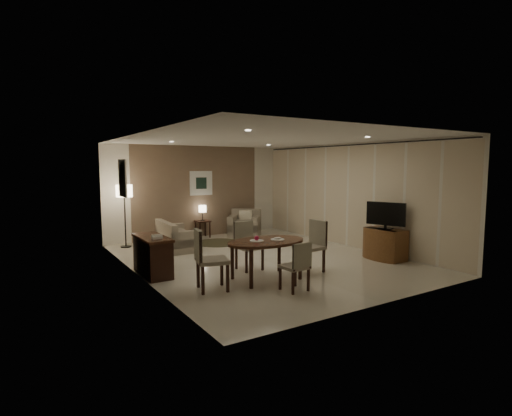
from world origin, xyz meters
TOP-DOWN VIEW (x-y plane):
  - room_shell at (0.00, 0.40)m, footprint 5.50×7.00m
  - taupe_accent at (0.00, 3.48)m, footprint 3.96×0.03m
  - curtain_wall at (2.68, 0.00)m, footprint 0.08×6.70m
  - curtain_rod at (2.68, 0.00)m, footprint 0.03×6.80m
  - art_back_frame at (0.10, 3.46)m, footprint 0.72×0.03m
  - art_back_canvas at (0.10, 3.44)m, footprint 0.34×0.01m
  - art_left_frame at (-2.72, 1.20)m, footprint 0.03×0.60m
  - art_left_canvas at (-2.71, 1.20)m, footprint 0.01×0.46m
  - downlight_nl at (-1.40, -1.80)m, footprint 0.10×0.10m
  - downlight_nr at (1.40, -1.80)m, footprint 0.10×0.10m
  - downlight_fl at (-1.40, 1.80)m, footprint 0.10×0.10m
  - downlight_fr at (1.40, 1.80)m, footprint 0.10×0.10m
  - console_desk at (-2.49, 0.00)m, footprint 0.48×1.20m
  - telephone at (-2.49, -0.30)m, footprint 0.20×0.14m
  - tv_cabinet at (2.40, -1.50)m, footprint 0.48×0.90m
  - flat_tv at (2.38, -1.50)m, footprint 0.36×0.85m
  - dining_table at (-0.79, -1.43)m, footprint 1.56×0.97m
  - chair_near at (-0.76, -2.24)m, footprint 0.43×0.43m
  - chair_far at (-0.70, -0.67)m, footprint 0.48×0.48m
  - chair_left at (-1.92, -1.48)m, footprint 0.61×0.61m
  - chair_right at (0.23, -1.44)m, footprint 0.52×0.52m
  - plate_a at (-0.97, -1.38)m, footprint 0.26×0.26m
  - plate_b at (-0.57, -1.48)m, footprint 0.26×0.26m
  - fruit_apple at (-0.97, -1.38)m, footprint 0.09×0.09m
  - napkin at (-0.57, -1.48)m, footprint 0.12×0.08m
  - round_rug at (0.04, 2.24)m, footprint 1.26×1.26m
  - sofa at (-1.19, 2.07)m, footprint 1.55×0.84m
  - armchair at (1.17, 2.73)m, footprint 1.23×1.23m
  - side_table at (0.04, 3.25)m, footprint 0.40×0.40m
  - table_lamp at (0.04, 3.25)m, footprint 0.22×0.22m
  - floor_lamp at (-2.27, 2.99)m, footprint 0.41×0.41m

SIDE VIEW (x-z plane):
  - round_rug at x=0.04m, z-range 0.00..0.01m
  - side_table at x=0.04m, z-range 0.00..0.50m
  - tv_cabinet at x=2.40m, z-range 0.00..0.70m
  - sofa at x=-1.19m, z-range 0.00..0.71m
  - dining_table at x=-0.79m, z-range 0.00..0.73m
  - console_desk at x=-2.49m, z-range 0.00..0.75m
  - armchair at x=1.17m, z-range 0.00..0.80m
  - chair_near at x=-0.76m, z-range 0.00..0.84m
  - chair_far at x=-0.70m, z-range 0.00..0.97m
  - chair_right at x=0.23m, z-range 0.00..1.02m
  - chair_left at x=-1.92m, z-range 0.00..1.05m
  - plate_a at x=-0.97m, z-range 0.73..0.75m
  - plate_b at x=-0.57m, z-range 0.73..0.75m
  - table_lamp at x=0.04m, z-range 0.50..1.00m
  - napkin at x=-0.57m, z-range 0.75..0.78m
  - fruit_apple at x=-0.97m, z-range 0.75..0.84m
  - telephone at x=-2.49m, z-range 0.76..0.85m
  - floor_lamp at x=-2.27m, z-range 0.00..1.63m
  - flat_tv at x=2.38m, z-range 0.72..1.32m
  - curtain_wall at x=2.68m, z-range 0.03..2.61m
  - taupe_accent at x=0.00m, z-range 0.00..2.70m
  - room_shell at x=0.00m, z-range 0.00..2.70m
  - art_back_frame at x=0.10m, z-range 1.24..1.96m
  - art_back_canvas at x=0.10m, z-range 1.43..1.77m
  - art_left_frame at x=-2.72m, z-range 1.45..2.25m
  - art_left_canvas at x=-2.71m, z-range 1.53..2.17m
  - curtain_rod at x=2.68m, z-range 2.62..2.66m
  - downlight_nl at x=-1.40m, z-range 2.68..2.69m
  - downlight_nr at x=1.40m, z-range 2.68..2.69m
  - downlight_fl at x=-1.40m, z-range 2.68..2.69m
  - downlight_fr at x=1.40m, z-range 2.68..2.69m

